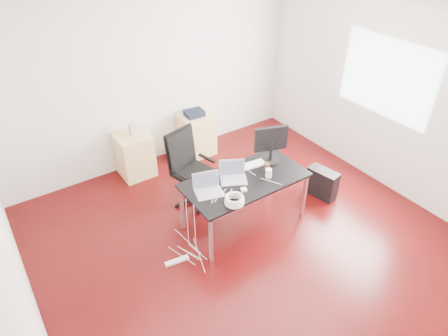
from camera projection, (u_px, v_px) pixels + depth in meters
room_shell at (255, 149)px, 4.40m from camera, size 5.00×5.00×5.00m
desk at (245, 182)px, 5.10m from camera, size 1.60×0.80×0.73m
office_chair at (189, 165)px, 5.56m from camera, size 0.58×0.60×1.08m
filing_cabinet_left at (135, 155)px, 6.24m from camera, size 0.50×0.50×0.70m
filing_cabinet_right at (197, 135)px, 6.76m from camera, size 0.50×0.50×0.70m
pc_tower at (322, 183)px, 5.85m from camera, size 0.28×0.48×0.44m
wastebasket at (174, 152)px, 6.69m from camera, size 0.32×0.32×0.28m
power_strip at (177, 261)px, 4.89m from camera, size 0.31×0.10×0.04m
laptop_left at (208, 188)px, 4.83m from camera, size 0.39×0.33×0.23m
laptop_right at (233, 175)px, 5.04m from camera, size 0.41×0.38×0.23m
monitor at (271, 142)px, 5.27m from camera, size 0.44×0.26×0.51m
keyboard at (250, 166)px, 5.30m from camera, size 0.45×0.19×0.02m
cup_white at (269, 173)px, 5.08m from camera, size 0.09×0.09×0.12m
cup_brown at (267, 167)px, 5.22m from camera, size 0.09×0.09×0.10m
cable_coil at (234, 200)px, 4.64m from camera, size 0.24×0.24×0.11m
power_adapter at (244, 190)px, 4.87m from camera, size 0.09×0.09×0.03m
speaker at (132, 129)px, 6.02m from camera, size 0.10×0.09×0.18m
navy_garment at (194, 113)px, 6.55m from camera, size 0.32×0.26×0.09m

